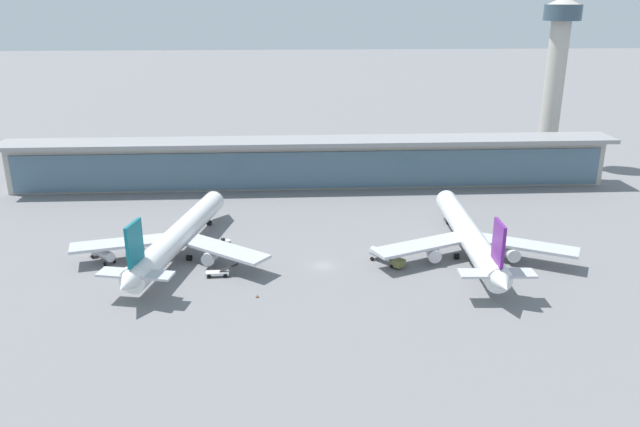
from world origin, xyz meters
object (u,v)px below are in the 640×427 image
Objects in this scene: airliner_left_stand at (178,237)px; airliner_centre_stand at (469,236)px; service_truck_under_wing_olive at (386,256)px; control_tower at (556,68)px; safety_cone_alpha at (257,296)px; service_truck_near_nose_white at (218,273)px; service_truck_by_tail_white at (224,243)px; service_truck_mid_apron_white at (102,254)px.

airliner_centre_stand is at bearing -2.83° from airliner_left_stand.
service_truck_under_wing_olive is 0.13× the size of control_tower.
service_truck_under_wing_olive is 31.34m from safety_cone_alpha.
airliner_centre_stand reaches higher than service_truck_near_nose_white.
service_truck_near_nose_white is 2.06× the size of service_truck_by_tail_white.
airliner_left_stand and airliner_centre_stand have the same top height.
service_truck_under_wing_olive reaches higher than safety_cone_alpha.
control_tower is at bearing 57.80° from airliner_centre_stand.
airliner_centre_stand is 50.20m from safety_cone_alpha.
airliner_centre_stand is (65.00, -3.21, 0.00)m from airliner_left_stand.
service_truck_near_nose_white is 13.28m from safety_cone_alpha.
service_truck_mid_apron_white is at bearing -176.17° from airliner_left_stand.
service_truck_near_nose_white is 28.15m from service_truck_mid_apron_white.
airliner_left_stand reaches higher than service_truck_by_tail_white.
control_tower reaches higher than airliner_left_stand.
airliner_left_stand is 7.46× the size of service_truck_mid_apron_white.
control_tower is (105.04, 86.76, 32.38)m from service_truck_near_nose_white.
airliner_centre_stand is at bearing -122.20° from control_tower.
service_truck_mid_apron_white is at bearing -164.90° from service_truck_by_tail_white.
service_truck_near_nose_white is (-55.19, -7.62, -4.14)m from airliner_centre_stand.
control_tower is (105.32, 69.99, 32.32)m from service_truck_by_tail_white.
airliner_centre_stand is at bearing 8.35° from service_truck_under_wing_olive.
control_tower is at bearing 45.12° from safety_cone_alpha.
service_truck_mid_apron_white is (-81.60, 2.10, -3.24)m from airliner_centre_stand.
airliner_left_stand is 15.19m from service_truck_near_nose_white.
service_truck_mid_apron_white is 0.13× the size of control_tower.
airliner_left_stand reaches higher than service_truck_near_nose_white.
service_truck_under_wing_olive is at bearing -7.50° from airliner_left_stand.
service_truck_under_wing_olive is 38.18m from service_truck_by_tail_white.
service_truck_by_tail_white is at bearing 170.63° from airliner_centre_stand.
service_truck_mid_apron_white is 155.58m from control_tower.
service_truck_near_nose_white is at bearing 129.75° from safety_cone_alpha.
service_truck_mid_apron_white reaches higher than safety_cone_alpha.
service_truck_by_tail_white is (-36.25, 11.97, -0.83)m from service_truck_under_wing_olive.
control_tower is (131.45, 77.04, 31.49)m from service_truck_mid_apron_white.
airliner_left_stand is at bearing 3.83° from service_truck_mid_apron_white.
service_truck_under_wing_olive is 1.01× the size of service_truck_mid_apron_white.
control_tower is 140.73m from safety_cone_alpha.
airliner_centre_stand is 7.51× the size of service_truck_mid_apron_white.
safety_cone_alpha is (8.49, -10.20, -0.49)m from service_truck_near_nose_white.
service_truck_mid_apron_white is at bearing 150.28° from safety_cone_alpha.
airliner_centre_stand is 8.61× the size of service_truck_near_nose_white.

